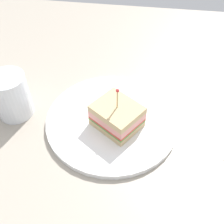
# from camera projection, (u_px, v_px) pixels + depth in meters

# --- Properties ---
(ground_plane) EXTENTS (1.06, 1.06, 0.02)m
(ground_plane) POSITION_uv_depth(u_px,v_px,m) (112.00, 125.00, 0.62)
(ground_plane) COLOR #9E9384
(plate) EXTENTS (0.28, 0.28, 0.01)m
(plate) POSITION_uv_depth(u_px,v_px,m) (112.00, 120.00, 0.60)
(plate) COLOR white
(plate) RESTS_ON ground_plane
(sandwich_half_center) EXTENTS (0.12, 0.11, 0.10)m
(sandwich_half_center) POSITION_uv_depth(u_px,v_px,m) (117.00, 116.00, 0.57)
(sandwich_half_center) COLOR tan
(sandwich_half_center) RESTS_ON plate
(drink_glass) EXTENTS (0.08, 0.08, 0.10)m
(drink_glass) POSITION_uv_depth(u_px,v_px,m) (12.00, 98.00, 0.60)
(drink_glass) COLOR beige
(drink_glass) RESTS_ON ground_plane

